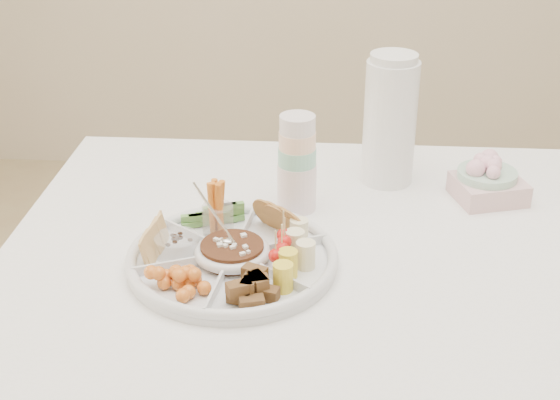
{
  "coord_description": "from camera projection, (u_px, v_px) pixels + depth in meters",
  "views": [
    {
      "loc": [
        -0.14,
        -1.29,
        1.52
      ],
      "look_at": [
        -0.23,
        0.02,
        0.85
      ],
      "focal_mm": 50.0,
      "sensor_mm": 36.0,
      "label": 1
    }
  ],
  "objects": [
    {
      "name": "cherries",
      "position": [
        179.0,
        278.0,
        1.32
      ],
      "size": [
        0.15,
        0.15,
        0.04
      ],
      "primitive_type": null,
      "rotation": [
        0.0,
        0.0,
        0.4
      ],
      "color": "orange",
      "rests_on": "party_tray"
    },
    {
      "name": "tortillas",
      "position": [
        279.0,
        219.0,
        1.5
      ],
      "size": [
        0.12,
        0.12,
        0.06
      ],
      "primitive_type": null,
      "rotation": [
        0.0,
        0.0,
        0.4
      ],
      "color": "#B3854D",
      "rests_on": "party_tray"
    },
    {
      "name": "napkin_stack",
      "position": [
        488.0,
        189.0,
        1.66
      ],
      "size": [
        0.17,
        0.16,
        0.05
      ],
      "primitive_type": "cube",
      "rotation": [
        0.0,
        0.0,
        0.29
      ],
      "color": "beige",
      "rests_on": "dining_table"
    },
    {
      "name": "cup_stack",
      "position": [
        297.0,
        159.0,
        1.58
      ],
      "size": [
        0.09,
        0.09,
        0.22
      ],
      "primitive_type": "cylinder",
      "rotation": [
        0.0,
        0.0,
        -0.18
      ],
      "color": "#AABDA6",
      "rests_on": "dining_table"
    },
    {
      "name": "granola_chunks",
      "position": [
        253.0,
        287.0,
        1.3
      ],
      "size": [
        0.14,
        0.14,
        0.05
      ],
      "primitive_type": null,
      "rotation": [
        0.0,
        0.0,
        0.4
      ],
      "color": "brown",
      "rests_on": "party_tray"
    },
    {
      "name": "bean_dip",
      "position": [
        232.0,
        252.0,
        1.41
      ],
      "size": [
        0.15,
        0.15,
        0.04
      ],
      "primitive_type": "cylinder",
      "rotation": [
        0.0,
        0.0,
        0.4
      ],
      "color": "#442A17",
      "rests_on": "party_tray"
    },
    {
      "name": "flower_bowl",
      "position": [
        487.0,
        177.0,
        1.65
      ],
      "size": [
        0.14,
        0.14,
        0.09
      ],
      "primitive_type": "cylinder",
      "rotation": [
        0.0,
        0.0,
        0.08
      ],
      "color": "silver",
      "rests_on": "dining_table"
    },
    {
      "name": "thermos",
      "position": [
        390.0,
        118.0,
        1.68
      ],
      "size": [
        0.13,
        0.13,
        0.3
      ],
      "primitive_type": "cylinder",
      "rotation": [
        0.0,
        0.0,
        -0.19
      ],
      "color": "white",
      "rests_on": "dining_table"
    },
    {
      "name": "party_tray",
      "position": [
        232.0,
        255.0,
        1.42
      ],
      "size": [
        0.5,
        0.5,
        0.04
      ],
      "primitive_type": "cylinder",
      "rotation": [
        0.0,
        0.0,
        0.4
      ],
      "color": "silver",
      "rests_on": "dining_table"
    },
    {
      "name": "pita_raisins",
      "position": [
        163.0,
        238.0,
        1.43
      ],
      "size": [
        0.15,
        0.15,
        0.06
      ],
      "primitive_type": null,
      "rotation": [
        0.0,
        0.0,
        0.4
      ],
      "color": "tan",
      "rests_on": "party_tray"
    },
    {
      "name": "banana_tomato",
      "position": [
        303.0,
        245.0,
        1.38
      ],
      "size": [
        0.15,
        0.15,
        0.09
      ],
      "primitive_type": null,
      "rotation": [
        0.0,
        0.0,
        0.4
      ],
      "color": "#FFF58B",
      "rests_on": "party_tray"
    },
    {
      "name": "carrot_cucumber",
      "position": [
        214.0,
        204.0,
        1.51
      ],
      "size": [
        0.16,
        0.16,
        0.11
      ],
      "primitive_type": null,
      "rotation": [
        0.0,
        0.0,
        0.4
      ],
      "color": "orange",
      "rests_on": "party_tray"
    }
  ]
}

